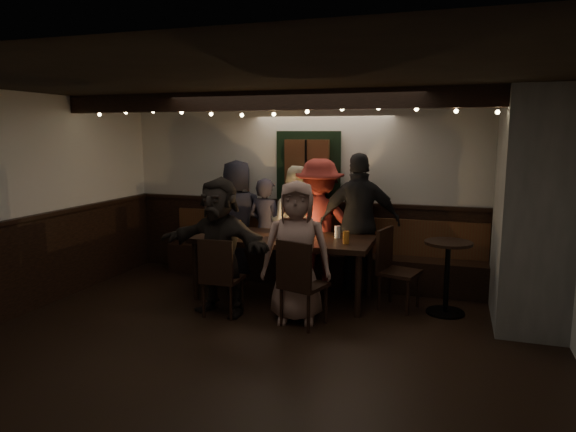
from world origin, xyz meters
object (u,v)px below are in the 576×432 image
(dining_table, at_px, (283,242))
(high_top, at_px, (447,268))
(person_d, at_px, (319,224))
(person_e, at_px, (360,223))
(person_f, at_px, (220,246))
(person_g, at_px, (296,252))
(person_b, at_px, (266,229))
(chair_near_left, at_px, (219,273))
(chair_near_right, at_px, (299,279))
(person_a, at_px, (237,219))
(person_c, at_px, (295,225))
(chair_end, at_px, (392,264))

(dining_table, xyz_separation_m, high_top, (2.02, 0.05, -0.19))
(person_d, xyz_separation_m, person_e, (0.56, 0.00, 0.04))
(person_f, xyz_separation_m, person_g, (0.93, 0.04, -0.01))
(person_b, bearing_deg, chair_near_left, 102.81)
(chair_near_right, distance_m, person_a, 2.23)
(chair_near_right, relative_size, person_f, 0.60)
(person_c, bearing_deg, dining_table, 99.00)
(dining_table, distance_m, chair_end, 1.40)
(person_a, relative_size, person_e, 0.93)
(chair_near_left, height_order, person_d, person_d)
(high_top, distance_m, person_e, 1.35)
(person_e, bearing_deg, person_c, -25.34)
(chair_near_right, xyz_separation_m, person_c, (-0.56, 1.64, 0.28))
(chair_end, xyz_separation_m, person_b, (-1.90, 0.66, 0.19))
(chair_near_left, height_order, chair_near_right, chair_near_right)
(person_e, bearing_deg, chair_near_right, 57.18)
(person_e, bearing_deg, person_d, -19.08)
(person_c, height_order, person_e, person_e)
(chair_near_left, height_order, high_top, chair_near_left)
(person_f, bearing_deg, person_d, 69.89)
(person_a, bearing_deg, chair_near_left, 94.76)
(chair_near_right, bearing_deg, chair_near_left, 178.64)
(person_b, relative_size, person_d, 0.84)
(chair_near_right, height_order, person_b, person_b)
(person_b, xyz_separation_m, person_c, (0.45, 0.00, 0.09))
(chair_near_left, bearing_deg, person_d, 62.64)
(person_a, bearing_deg, chair_end, 152.02)
(dining_table, relative_size, person_c, 1.36)
(person_f, relative_size, person_g, 1.01)
(person_a, xyz_separation_m, person_b, (0.45, -0.02, -0.12))
(chair_near_left, xyz_separation_m, high_top, (2.50, 0.94, 0.03))
(person_b, relative_size, person_g, 0.93)
(person_b, bearing_deg, person_a, 8.90)
(chair_near_right, bearing_deg, person_e, 76.34)
(chair_near_left, relative_size, person_c, 0.56)
(chair_near_right, bearing_deg, person_c, 108.72)
(chair_end, bearing_deg, person_g, -141.17)
(high_top, relative_size, person_d, 0.49)
(chair_near_left, relative_size, high_top, 1.07)
(person_g, bearing_deg, person_c, 94.23)
(dining_table, bearing_deg, chair_end, 3.21)
(person_c, relative_size, person_e, 0.90)
(chair_end, bearing_deg, chair_near_left, -152.64)
(person_a, distance_m, person_g, 2.01)
(chair_near_right, relative_size, person_g, 0.61)
(high_top, bearing_deg, chair_near_left, -159.43)
(chair_near_left, bearing_deg, person_f, 112.79)
(chair_near_left, distance_m, person_a, 1.74)
(person_a, bearing_deg, high_top, 154.92)
(high_top, height_order, person_e, person_e)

